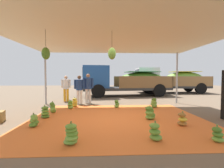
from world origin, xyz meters
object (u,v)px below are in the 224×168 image
object	(u,v)px
banana_bunch_10	(71,134)
worker_0	(88,86)
banana_bunch_2	(218,135)
cargo_truck_main	(124,81)
banana_bunch_1	(45,112)
cargo_truck_far	(170,80)
banana_bunch_5	(154,103)
banana_bunch_11	(34,121)
banana_bunch_8	(117,104)
banana_bunch_6	(75,103)
banana_bunch_7	(155,132)
banana_bunch_3	(150,113)
worker_1	(66,86)
banana_bunch_4	(182,120)
banana_bunch_9	(70,105)
banana_bunch_0	(53,108)
worker_2	(79,87)

from	to	relation	value
banana_bunch_10	worker_0	size ratio (longest dim) A/B	0.30
banana_bunch_10	banana_bunch_2	bearing A→B (deg)	-0.76
banana_bunch_2	cargo_truck_main	distance (m)	9.22
banana_bunch_1	banana_bunch_10	world-z (taller)	banana_bunch_10
cargo_truck_main	cargo_truck_far	xyz separation A→B (m)	(4.77, 2.20, 0.02)
banana_bunch_1	cargo_truck_far	world-z (taller)	cargo_truck_far
banana_bunch_1	banana_bunch_5	size ratio (longest dim) A/B	0.99
banana_bunch_11	cargo_truck_main	world-z (taller)	cargo_truck_main
banana_bunch_8	banana_bunch_11	bearing A→B (deg)	-134.26
banana_bunch_6	banana_bunch_10	size ratio (longest dim) A/B	0.95
banana_bunch_1	banana_bunch_7	bearing A→B (deg)	-32.43
banana_bunch_3	worker_1	distance (m)	5.99
banana_bunch_4	banana_bunch_8	world-z (taller)	banana_bunch_4
banana_bunch_4	banana_bunch_9	world-z (taller)	banana_bunch_4
banana_bunch_5	banana_bunch_6	distance (m)	4.03
banana_bunch_4	banana_bunch_2	bearing A→B (deg)	-79.72
banana_bunch_9	cargo_truck_far	bearing A→B (deg)	42.55
banana_bunch_9	cargo_truck_main	xyz separation A→B (m)	(3.22, 5.13, 1.04)
banana_bunch_11	banana_bunch_8	bearing A→B (deg)	45.74
banana_bunch_5	banana_bunch_9	distance (m)	4.12
banana_bunch_8	worker_0	xyz separation A→B (m)	(-1.57, 1.39, 0.81)
banana_bunch_0	banana_bunch_8	bearing A→B (deg)	19.74
banana_bunch_8	banana_bunch_9	xyz separation A→B (m)	(-2.25, -0.20, 0.01)
banana_bunch_4	banana_bunch_8	size ratio (longest dim) A/B	1.07
banana_bunch_6	cargo_truck_far	distance (m)	10.46
banana_bunch_2	banana_bunch_10	world-z (taller)	banana_bunch_10
banana_bunch_3	banana_bunch_0	bearing A→B (deg)	163.16
banana_bunch_9	cargo_truck_main	world-z (taller)	cargo_truck_main
banana_bunch_1	banana_bunch_2	bearing A→B (deg)	-25.76
banana_bunch_0	cargo_truck_far	bearing A→B (deg)	43.62
banana_bunch_8	worker_1	size ratio (longest dim) A/B	0.26
banana_bunch_0	banana_bunch_10	distance (m)	3.43
banana_bunch_4	banana_bunch_10	world-z (taller)	banana_bunch_10
banana_bunch_10	cargo_truck_main	xyz separation A→B (m)	(2.32, 9.04, 1.02)
banana_bunch_6	banana_bunch_8	distance (m)	2.17
banana_bunch_8	cargo_truck_far	bearing A→B (deg)	51.19
banana_bunch_0	cargo_truck_main	world-z (taller)	cargo_truck_main
banana_bunch_6	worker_2	xyz separation A→B (m)	(0.11, 0.83, 0.73)
banana_bunch_1	worker_0	bearing A→B (deg)	68.71
banana_bunch_4	banana_bunch_5	xyz separation A→B (m)	(0.04, 2.91, 0.04)
banana_bunch_1	worker_2	size ratio (longest dim) A/B	0.31
banana_bunch_8	worker_2	size ratio (longest dim) A/B	0.26
banana_bunch_8	banana_bunch_9	size ratio (longest dim) A/B	0.95
banana_bunch_6	banana_bunch_7	size ratio (longest dim) A/B	1.07
banana_bunch_2	banana_bunch_9	world-z (taller)	banana_bunch_9
banana_bunch_1	banana_bunch_10	xyz separation A→B (m)	(1.46, -2.31, 0.01)
banana_bunch_2	banana_bunch_5	distance (m)	4.13
banana_bunch_7	cargo_truck_main	bearing A→B (deg)	87.76
worker_0	banana_bunch_4	bearing A→B (deg)	-51.85
banana_bunch_0	worker_0	distance (m)	2.81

